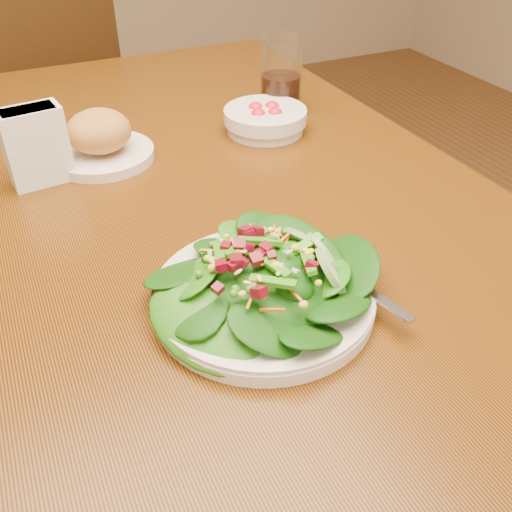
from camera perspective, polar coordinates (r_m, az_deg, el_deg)
name	(u,v)px	position (r m, az deg, el deg)	size (l,w,h in m)	color
ground_plane	(211,458)	(1.46, -4.55, -19.47)	(5.00, 5.00, 0.00)	brown
dining_table	(193,234)	(0.99, -6.31, 2.16)	(0.90, 1.40, 0.75)	#663B0A
chair_far	(45,103)	(2.03, -20.35, 14.14)	(0.58, 0.58, 0.96)	black
salad_plate	(270,283)	(0.67, 1.45, -2.68)	(0.27, 0.27, 0.08)	silver
bread_plate	(100,140)	(1.03, -15.31, 11.10)	(0.18, 0.18, 0.09)	silver
tomato_bowl	(265,119)	(1.11, 0.92, 13.50)	(0.16, 0.16, 0.05)	silver
drinking_glass	(281,80)	(1.19, 2.52, 17.14)	(0.08, 0.08, 0.15)	silver
napkin_holder	(35,144)	(0.97, -21.20, 10.40)	(0.10, 0.06, 0.12)	white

